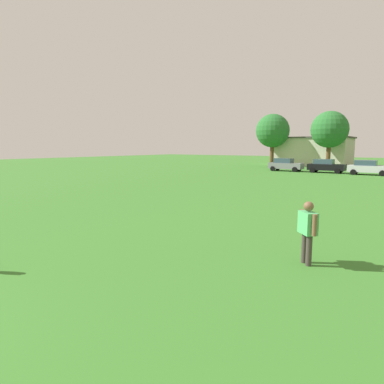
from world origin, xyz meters
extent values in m
plane|color=#387528|center=(0.00, 30.00, 0.00)|extent=(160.00, 160.00, 0.00)
cylinder|color=#3F3833|center=(5.17, 9.17, 0.43)|extent=(0.16, 0.16, 0.86)
cylinder|color=#3F3833|center=(4.99, 9.36, 0.43)|extent=(0.16, 0.16, 0.86)
cube|color=#4CB266|center=(5.08, 9.27, 1.16)|extent=(0.63, 0.64, 0.61)
cylinder|color=brown|center=(5.33, 9.01, 1.18)|extent=(0.13, 0.13, 0.57)
cylinder|color=brown|center=(4.84, 9.52, 1.18)|extent=(0.13, 0.13, 0.57)
sphere|color=brown|center=(5.08, 9.27, 1.62)|extent=(0.27, 0.27, 0.27)
cube|color=slate|center=(-7.51, 43.53, 0.70)|extent=(4.30, 1.80, 0.76)
cube|color=#334756|center=(-7.85, 43.53, 1.38)|extent=(2.24, 1.58, 0.60)
cylinder|color=black|center=(-6.04, 44.43, 0.32)|extent=(0.64, 0.22, 0.64)
cylinder|color=black|center=(-6.04, 42.63, 0.32)|extent=(0.64, 0.22, 0.64)
cylinder|color=black|center=(-8.97, 44.43, 0.32)|extent=(0.64, 0.22, 0.64)
cylinder|color=black|center=(-8.97, 42.63, 0.32)|extent=(0.64, 0.22, 0.64)
cube|color=black|center=(-2.41, 43.61, 0.70)|extent=(4.30, 1.80, 0.76)
cube|color=#334756|center=(-2.76, 43.61, 1.38)|extent=(2.24, 1.58, 0.60)
cylinder|color=black|center=(-0.95, 44.51, 0.32)|extent=(0.64, 0.22, 0.64)
cylinder|color=black|center=(-0.95, 42.71, 0.32)|extent=(0.64, 0.22, 0.64)
cylinder|color=black|center=(-3.87, 44.51, 0.32)|extent=(0.64, 0.22, 0.64)
cylinder|color=black|center=(-3.87, 42.71, 0.32)|extent=(0.64, 0.22, 0.64)
cube|color=silver|center=(2.34, 42.98, 0.70)|extent=(4.30, 1.80, 0.76)
cube|color=#334756|center=(2.00, 42.98, 1.38)|extent=(2.24, 1.58, 0.60)
cylinder|color=black|center=(3.80, 43.88, 0.32)|extent=(0.64, 0.22, 0.64)
cylinder|color=black|center=(3.80, 42.08, 0.32)|extent=(0.64, 0.22, 0.64)
cylinder|color=black|center=(0.88, 43.88, 0.32)|extent=(0.64, 0.22, 0.64)
cylinder|color=black|center=(0.88, 42.08, 0.32)|extent=(0.64, 0.22, 0.64)
cylinder|color=brown|center=(-13.59, 53.88, 1.74)|extent=(0.64, 0.64, 3.48)
sphere|color=#286B2D|center=(-13.59, 53.88, 5.82)|extent=(5.50, 5.50, 5.50)
cylinder|color=brown|center=(-4.48, 53.27, 1.72)|extent=(0.63, 0.63, 3.43)
sphere|color=#286B2D|center=(-4.48, 53.27, 5.74)|extent=(5.42, 5.42, 5.42)
cube|color=beige|center=(-8.48, 59.57, 2.29)|extent=(11.78, 8.51, 4.59)
cube|color=#4C4742|center=(-8.48, 59.57, 4.71)|extent=(12.25, 8.85, 0.24)
camera|label=1|loc=(7.59, 0.14, 3.23)|focal=31.32mm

